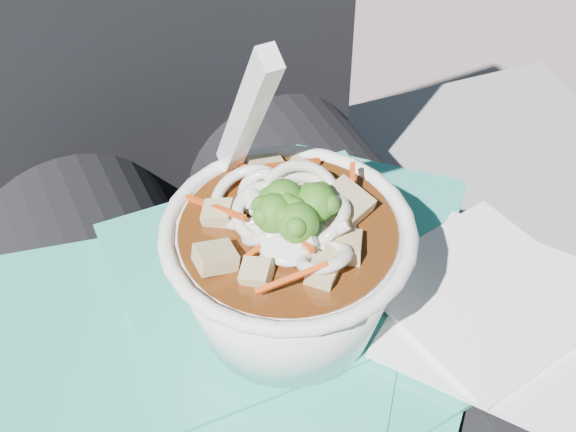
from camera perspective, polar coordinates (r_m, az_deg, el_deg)
name	(u,v)px	position (r m, az deg, el deg)	size (l,w,h in m)	color
lap	(290,404)	(0.58, 0.14, -13.20)	(0.35, 0.48, 0.16)	black
person_body	(237,297)	(0.61, -3.62, -5.74)	(0.34, 0.94, 1.04)	black
plastic_bag	(266,326)	(0.50, -1.58, -7.80)	(0.38, 0.30, 0.01)	teal
napkins	(505,311)	(0.51, 15.16, -6.51)	(0.19, 0.19, 0.01)	white
udon_bowl	(288,261)	(0.46, 0.01, -3.22)	(0.16, 0.16, 0.19)	white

